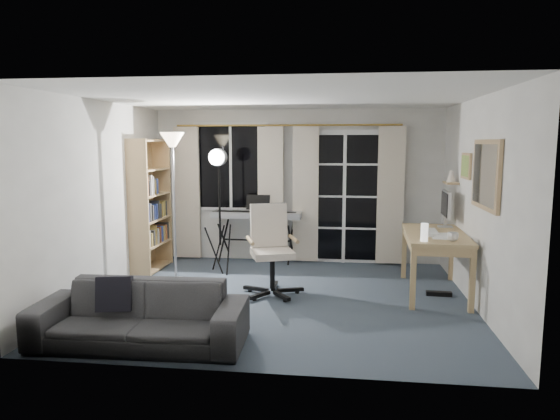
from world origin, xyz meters
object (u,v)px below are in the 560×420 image
object	(u,v)px
bookshelf	(148,209)
torchiere_lamp	(173,162)
office_chair	(270,241)
monitor	(446,205)
desk	(435,240)
studio_light	(218,172)
mug	(453,236)
sofa	(139,305)
keyboard_piano	(257,216)

from	to	relation	value
bookshelf	torchiere_lamp	distance (m)	1.10
bookshelf	office_chair	bearing A→B (deg)	-23.40
bookshelf	monitor	distance (m)	4.21
bookshelf	desk	distance (m)	4.07
studio_light	desk	world-z (taller)	studio_light
studio_light	mug	xyz separation A→B (m)	(3.00, -1.08, -0.64)
mug	studio_light	bearing A→B (deg)	160.27
torchiere_lamp	sofa	bearing A→B (deg)	-79.97
studio_light	mug	size ratio (longest dim) A/B	14.53
torchiere_lamp	office_chair	world-z (taller)	torchiere_lamp
desk	torchiere_lamp	bearing A→B (deg)	-179.23
studio_light	desk	xyz separation A→B (m)	(2.90, -0.58, -0.80)
office_chair	sofa	xyz separation A→B (m)	(-0.98, -1.80, -0.27)
studio_light	monitor	size ratio (longest dim) A/B	3.30
bookshelf	monitor	size ratio (longest dim) A/B	3.48
studio_light	monitor	distance (m)	3.13
sofa	studio_light	bearing A→B (deg)	85.49
office_chair	desk	world-z (taller)	office_chair
torchiere_lamp	sofa	xyz separation A→B (m)	(0.37, -2.10, -1.24)
bookshelf	office_chair	xyz separation A→B (m)	(1.96, -0.89, -0.26)
keyboard_piano	desk	distance (m)	2.77
torchiere_lamp	studio_light	world-z (taller)	torchiere_lamp
keyboard_piano	office_chair	size ratio (longest dim) A/B	1.24
office_chair	mug	xyz separation A→B (m)	(2.15, -0.30, 0.18)
office_chair	bookshelf	bearing A→B (deg)	136.52
studio_light	monitor	bearing A→B (deg)	-1.34
torchiere_lamp	keyboard_piano	xyz separation A→B (m)	(0.92, 1.14, -0.87)
mug	sofa	world-z (taller)	mug
monitor	sofa	xyz separation A→B (m)	(-3.22, -2.45, -0.68)
keyboard_piano	sofa	bearing A→B (deg)	-98.52
torchiere_lamp	monitor	xyz separation A→B (m)	(3.59, 0.35, -0.56)
keyboard_piano	mug	size ratio (longest dim) A/B	10.98
studio_light	sofa	world-z (taller)	studio_light
torchiere_lamp	studio_light	size ratio (longest dim) A/B	1.10
bookshelf	sofa	size ratio (longest dim) A/B	0.98
office_chair	mug	world-z (taller)	office_chair
torchiere_lamp	mug	size ratio (longest dim) A/B	15.95
bookshelf	torchiere_lamp	bearing A→B (deg)	-42.88
sofa	monitor	bearing A→B (deg)	35.41
studio_light	sofa	bearing A→B (deg)	-91.66
office_chair	monitor	bearing A→B (deg)	-2.99
office_chair	torchiere_lamp	bearing A→B (deg)	148.27
monitor	sofa	world-z (taller)	monitor
bookshelf	keyboard_piano	distance (m)	1.64
studio_light	monitor	xyz separation A→B (m)	(3.10, -0.13, -0.41)
studio_light	desk	size ratio (longest dim) A/B	1.25
sofa	keyboard_piano	bearing A→B (deg)	78.50
bookshelf	mug	size ratio (longest dim) A/B	15.32
monitor	mug	world-z (taller)	monitor
sofa	mug	bearing A→B (deg)	23.79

